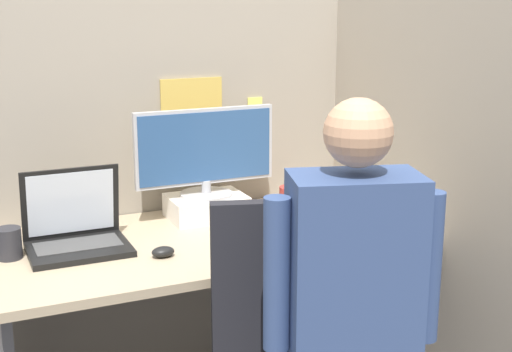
# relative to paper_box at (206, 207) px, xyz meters

# --- Properties ---
(cubicle_panel_back) EXTENTS (1.96, 0.05, 1.53)m
(cubicle_panel_back) POSITION_rel_paper_box_xyz_m (-0.08, 0.19, 0.01)
(cubicle_panel_back) COLOR gray
(cubicle_panel_back) RESTS_ON ground
(cubicle_panel_right) EXTENTS (0.04, 1.39, 1.53)m
(cubicle_panel_right) POSITION_rel_paper_box_xyz_m (0.67, -0.28, 0.01)
(cubicle_panel_right) COLOR gray
(cubicle_panel_right) RESTS_ON ground
(desk) EXTENTS (1.46, 0.74, 0.72)m
(desk) POSITION_rel_paper_box_xyz_m (-0.08, -0.21, -0.22)
(desk) COLOR tan
(desk) RESTS_ON ground
(paper_box) EXTENTS (0.29, 0.21, 0.09)m
(paper_box) POSITION_rel_paper_box_xyz_m (0.00, 0.00, 0.00)
(paper_box) COLOR white
(paper_box) RESTS_ON desk
(monitor) EXTENTS (0.54, 0.20, 0.33)m
(monitor) POSITION_rel_paper_box_xyz_m (0.00, 0.00, 0.21)
(monitor) COLOR #B2B2B7
(monitor) RESTS_ON paper_box
(laptop) EXTENTS (0.33, 0.25, 0.27)m
(laptop) POSITION_rel_paper_box_xyz_m (-0.52, -0.15, 0.01)
(laptop) COLOR black
(laptop) RESTS_ON desk
(mouse) EXTENTS (0.07, 0.05, 0.03)m
(mouse) POSITION_rel_paper_box_xyz_m (-0.28, -0.34, -0.03)
(mouse) COLOR black
(mouse) RESTS_ON desk
(stapler) EXTENTS (0.04, 0.15, 0.05)m
(stapler) POSITION_rel_paper_box_xyz_m (0.56, -0.16, -0.02)
(stapler) COLOR black
(stapler) RESTS_ON desk
(carrot_toy) EXTENTS (0.04, 0.15, 0.04)m
(carrot_toy) POSITION_rel_paper_box_xyz_m (-0.04, -0.46, -0.03)
(carrot_toy) COLOR orange
(carrot_toy) RESTS_ON desk
(person) EXTENTS (0.46, 0.45, 1.29)m
(person) POSITION_rel_paper_box_xyz_m (0.08, -1.00, -0.01)
(person) COLOR brown
(person) RESTS_ON ground
(coffee_mug) EXTENTS (0.09, 0.09, 0.09)m
(coffee_mug) POSITION_rel_paper_box_xyz_m (0.34, -0.04, 0.00)
(coffee_mug) COLOR #A3332D
(coffee_mug) RESTS_ON desk
(pen_cup) EXTENTS (0.08, 0.08, 0.10)m
(pen_cup) POSITION_rel_paper_box_xyz_m (-0.73, -0.15, 0.01)
(pen_cup) COLOR #28282D
(pen_cup) RESTS_ON desk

